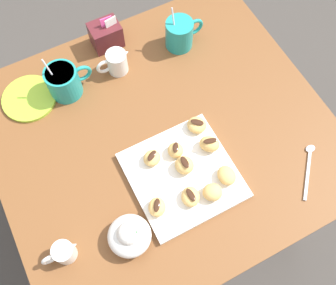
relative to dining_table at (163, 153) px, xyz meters
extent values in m
plane|color=#423D38|center=(0.00, 0.00, -0.61)|extent=(8.00, 8.00, 0.00)
cube|color=brown|center=(0.00, 0.00, 0.13)|extent=(0.92, 0.84, 0.04)
cube|color=brown|center=(0.40, -0.36, -0.25)|extent=(0.07, 0.07, 0.71)
cube|color=brown|center=(-0.40, 0.36, -0.25)|extent=(0.07, 0.07, 0.71)
cube|color=brown|center=(0.40, 0.36, -0.25)|extent=(0.07, 0.07, 0.71)
cube|color=silver|center=(-0.01, -0.14, 0.15)|extent=(0.27, 0.27, 0.02)
cylinder|color=teal|center=(-0.19, 0.25, 0.19)|extent=(0.09, 0.09, 0.09)
torus|color=teal|center=(-0.13, 0.25, 0.20)|extent=(0.06, 0.01, 0.06)
cylinder|color=#331E11|center=(-0.19, 0.25, 0.23)|extent=(0.08, 0.08, 0.01)
cylinder|color=silver|center=(-0.20, 0.25, 0.23)|extent=(0.02, 0.05, 0.12)
cylinder|color=teal|center=(0.19, 0.25, 0.19)|extent=(0.08, 0.08, 0.09)
torus|color=teal|center=(0.24, 0.25, 0.19)|extent=(0.06, 0.01, 0.06)
cylinder|color=#331E11|center=(0.19, 0.25, 0.23)|extent=(0.07, 0.07, 0.01)
cylinder|color=silver|center=(0.17, 0.25, 0.23)|extent=(0.01, 0.05, 0.12)
cylinder|color=silver|center=(-0.02, 0.25, 0.18)|extent=(0.06, 0.06, 0.07)
cone|color=silver|center=(0.01, 0.25, 0.21)|extent=(0.02, 0.02, 0.02)
torus|color=silver|center=(-0.06, 0.25, 0.18)|extent=(0.05, 0.01, 0.05)
cylinder|color=white|center=(-0.02, 0.25, 0.21)|extent=(0.05, 0.05, 0.01)
cube|color=#561E23|center=(-0.01, 0.36, 0.18)|extent=(0.09, 0.07, 0.08)
cube|color=#EA4C93|center=(0.00, 0.36, 0.24)|extent=(0.04, 0.01, 0.03)
cube|color=white|center=(0.01, 0.35, 0.24)|extent=(0.04, 0.01, 0.03)
ellipsoid|color=silver|center=(-0.20, -0.22, 0.17)|extent=(0.11, 0.11, 0.06)
sphere|color=silver|center=(-0.20, -0.22, 0.19)|extent=(0.06, 0.06, 0.06)
ellipsoid|color=green|center=(-0.19, -0.22, 0.21)|extent=(0.02, 0.03, 0.01)
cylinder|color=silver|center=(-0.36, -0.19, 0.17)|extent=(0.05, 0.05, 0.05)
cone|color=silver|center=(-0.33, -0.19, 0.19)|extent=(0.02, 0.02, 0.02)
torus|color=silver|center=(-0.39, -0.19, 0.17)|extent=(0.04, 0.01, 0.04)
cylinder|color=#381E11|center=(-0.36, -0.19, 0.19)|extent=(0.04, 0.04, 0.01)
cylinder|color=#9EC633|center=(-0.29, 0.28, 0.15)|extent=(0.16, 0.16, 0.01)
cube|color=silver|center=(0.29, -0.29, 0.15)|extent=(0.11, 0.12, 0.00)
ellipsoid|color=silver|center=(0.34, -0.23, 0.15)|extent=(0.03, 0.02, 0.01)
ellipsoid|color=#E5B260|center=(-0.06, -0.07, 0.17)|extent=(0.06, 0.06, 0.03)
ellipsoid|color=#381E11|center=(-0.06, -0.07, 0.19)|extent=(0.04, 0.03, 0.00)
ellipsoid|color=#E5B260|center=(0.00, -0.12, 0.18)|extent=(0.06, 0.07, 0.04)
ellipsoid|color=#381E11|center=(0.00, -0.12, 0.20)|extent=(0.02, 0.04, 0.00)
ellipsoid|color=#E5B260|center=(0.09, -0.04, 0.17)|extent=(0.07, 0.07, 0.03)
ellipsoid|color=#381E11|center=(0.09, -0.04, 0.19)|extent=(0.04, 0.04, 0.00)
ellipsoid|color=#E5B260|center=(0.09, -0.10, 0.18)|extent=(0.07, 0.07, 0.04)
ellipsoid|color=#381E11|center=(0.09, -0.10, 0.20)|extent=(0.04, 0.03, 0.00)
ellipsoid|color=#E5B260|center=(0.00, -0.08, 0.18)|extent=(0.05, 0.05, 0.03)
ellipsoid|color=#381E11|center=(0.00, -0.08, 0.19)|extent=(0.03, 0.03, 0.00)
ellipsoid|color=#E5B260|center=(0.03, -0.22, 0.18)|extent=(0.06, 0.06, 0.04)
ellipsoid|color=#E5B260|center=(-0.03, -0.21, 0.17)|extent=(0.06, 0.07, 0.03)
ellipsoid|color=#381E11|center=(-0.03, -0.21, 0.19)|extent=(0.02, 0.04, 0.00)
ellipsoid|color=#E5B260|center=(0.08, -0.20, 0.18)|extent=(0.05, 0.06, 0.03)
ellipsoid|color=#E5B260|center=(-0.11, -0.19, 0.18)|extent=(0.06, 0.06, 0.03)
ellipsoid|color=#381E11|center=(-0.11, -0.19, 0.19)|extent=(0.03, 0.04, 0.00)
camera|label=1|loc=(-0.21, -0.43, 1.12)|focal=41.65mm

